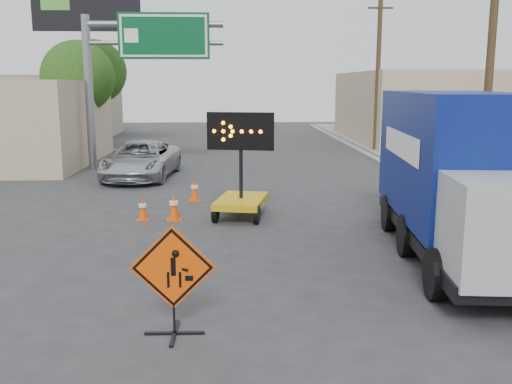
{
  "coord_description": "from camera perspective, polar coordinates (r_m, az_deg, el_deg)",
  "views": [
    {
      "loc": [
        -0.15,
        -8.05,
        3.84
      ],
      "look_at": [
        0.34,
        3.63,
        1.61
      ],
      "focal_mm": 40.0,
      "sensor_mm": 36.0,
      "label": 1
    }
  ],
  "objects": [
    {
      "name": "tree_left_near",
      "position": [
        31.06,
        -17.38,
        10.9
      ],
      "size": [
        3.71,
        3.71,
        6.03
      ],
      "color": "#45301D",
      "rests_on": "ground"
    },
    {
      "name": "curb_right",
      "position": [
        24.49,
        15.08,
        1.53
      ],
      "size": [
        0.4,
        60.0,
        0.12
      ],
      "primitive_type": "cube",
      "color": "gray",
      "rests_on": "ground"
    },
    {
      "name": "cone_a",
      "position": [
        12.03,
        -6.65,
        -6.3
      ],
      "size": [
        0.39,
        0.39,
        0.65
      ],
      "rotation": [
        0.0,
        0.0,
        -0.23
      ],
      "color": "#E24704",
      "rests_on": "ground"
    },
    {
      "name": "cone_b",
      "position": [
        12.98,
        -8.08,
        -5.06
      ],
      "size": [
        0.39,
        0.39,
        0.64
      ],
      "rotation": [
        0.0,
        0.0,
        -0.22
      ],
      "color": "#E24704",
      "rests_on": "ground"
    },
    {
      "name": "box_truck",
      "position": [
        13.3,
        19.61,
        0.71
      ],
      "size": [
        3.05,
        7.89,
        3.66
      ],
      "rotation": [
        0.0,
        0.0,
        -0.1
      ],
      "color": "black",
      "rests_on": "ground"
    },
    {
      "name": "utility_pole_far",
      "position": [
        33.08,
        12.11,
        12.01
      ],
      "size": [
        1.8,
        0.26,
        9.0
      ],
      "color": "#45301D",
      "rests_on": "ground"
    },
    {
      "name": "building_right_far",
      "position": [
        40.29,
        16.81,
        8.14
      ],
      "size": [
        10.0,
        14.0,
        4.6
      ],
      "primitive_type": "cube",
      "color": "tan",
      "rests_on": "ground"
    },
    {
      "name": "billboard",
      "position": [
        35.08,
        -16.59,
        16.1
      ],
      "size": [
        6.1,
        0.54,
        9.85
      ],
      "color": "slate",
      "rests_on": "ground"
    },
    {
      "name": "cone_e",
      "position": [
        19.0,
        -6.15,
        0.21
      ],
      "size": [
        0.41,
        0.41,
        0.75
      ],
      "rotation": [
        0.0,
        0.0,
        0.08
      ],
      "color": "#E24704",
      "rests_on": "ground"
    },
    {
      "name": "construction_sign",
      "position": [
        8.89,
        -8.3,
        -8.5
      ],
      "size": [
        1.32,
        0.93,
        1.75
      ],
      "rotation": [
        0.0,
        0.0,
        -0.01
      ],
      "color": "black",
      "rests_on": "ground"
    },
    {
      "name": "utility_pole_near",
      "position": [
        19.83,
        22.41,
        12.43
      ],
      "size": [
        1.8,
        0.26,
        9.0
      ],
      "color": "#45301D",
      "rests_on": "ground"
    },
    {
      "name": "highway_gantry",
      "position": [
        26.39,
        -12.08,
        13.22
      ],
      "size": [
        6.18,
        0.38,
        6.9
      ],
      "color": "slate",
      "rests_on": "ground"
    },
    {
      "name": "cone_d",
      "position": [
        16.58,
        -11.27,
        -1.64
      ],
      "size": [
        0.35,
        0.35,
        0.67
      ],
      "rotation": [
        0.0,
        0.0,
        0.04
      ],
      "color": "#E24704",
      "rests_on": "ground"
    },
    {
      "name": "tree_left_far",
      "position": [
        39.08,
        -15.83,
        11.49
      ],
      "size": [
        4.1,
        4.1,
        6.66
      ],
      "color": "#45301D",
      "rests_on": "ground"
    },
    {
      "name": "arrow_board",
      "position": [
        16.54,
        -1.5,
        -0.24
      ],
      "size": [
        1.91,
        2.36,
        3.05
      ],
      "rotation": [
        0.0,
        0.0,
        -0.21
      ],
      "color": "#C99D0B",
      "rests_on": "ground"
    },
    {
      "name": "cone_c",
      "position": [
        16.41,
        -8.22,
        -1.45
      ],
      "size": [
        0.46,
        0.46,
        0.79
      ],
      "rotation": [
        0.0,
        0.0,
        0.17
      ],
      "color": "#E24704",
      "rests_on": "ground"
    },
    {
      "name": "pickup_truck",
      "position": [
        23.97,
        -11.4,
        3.17
      ],
      "size": [
        2.98,
        5.62,
        1.5
      ],
      "primitive_type": "imported",
      "rotation": [
        0.0,
        0.0,
        -0.09
      ],
      "color": "silver",
      "rests_on": "ground"
    },
    {
      "name": "sidewalk_right",
      "position": [
        25.27,
        20.07,
        1.56
      ],
      "size": [
        4.0,
        60.0,
        0.15
      ],
      "primitive_type": "cube",
      "color": "gray",
      "rests_on": "ground"
    },
    {
      "name": "ground",
      "position": [
        8.92,
        -1.25,
        -14.71
      ],
      "size": [
        100.0,
        100.0,
        0.0
      ],
      "primitive_type": "plane",
      "color": "#2D2D30",
      "rests_on": "ground"
    },
    {
      "name": "storefront_left_far",
      "position": [
        44.63,
        -22.07,
        7.9
      ],
      "size": [
        12.0,
        10.0,
        4.4
      ],
      "primitive_type": "cube",
      "color": "#A29287",
      "rests_on": "ground"
    }
  ]
}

